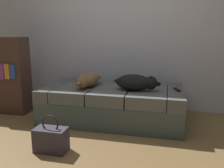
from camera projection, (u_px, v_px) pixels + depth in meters
ground_plane at (86, 162)px, 2.17m from camera, size 10.00×10.00×0.00m
back_wall at (123, 16)px, 3.55m from camera, size 6.40×0.10×2.80m
couch at (113, 103)px, 3.18m from camera, size 1.82×0.95×0.45m
dog_tan at (88, 80)px, 3.10m from camera, size 0.29×0.57×0.19m
dog_dark at (137, 82)px, 2.92m from camera, size 0.59×0.27×0.20m
tv_remote at (177, 90)px, 2.94m from camera, size 0.09×0.16×0.02m
handbag at (51, 139)px, 2.34m from camera, size 0.32×0.18×0.38m
bookshelf at (9, 75)px, 3.43m from camera, size 0.56×0.30×1.10m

